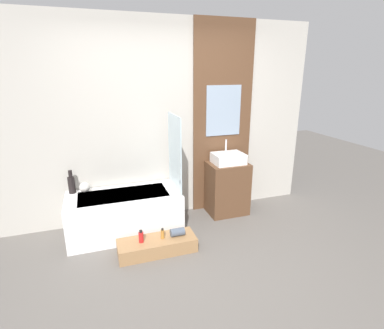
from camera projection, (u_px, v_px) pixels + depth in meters
The scene contains 13 objects.
ground_plane at pixel (206, 282), 2.90m from camera, with size 12.00×12.00×0.00m, color #605B56.
wall_tiled_back at pixel (164, 123), 3.94m from camera, with size 4.20×0.06×2.60m, color #B7B2A8.
wall_wood_accent at pixel (223, 119), 4.14m from camera, with size 0.85×0.04×2.60m.
bathtub at pixel (125, 213), 3.72m from camera, with size 1.36×0.66×0.52m.
glass_shower_screen at pixel (175, 153), 3.67m from camera, with size 0.01×0.55×0.94m, color silver.
wooden_step_bench at pixel (157, 245), 3.36m from camera, with size 0.87×0.31×0.16m, color #997047.
vanity_cabinet at pixel (227, 188), 4.22m from camera, with size 0.54×0.41×0.74m, color brown.
sink at pixel (228, 158), 4.09m from camera, with size 0.42×0.32×0.31m.
vase_tall_dark at pixel (72, 184), 3.64m from camera, with size 0.08×0.08×0.29m.
vase_round_light at pixel (85, 187), 3.68m from camera, with size 0.13×0.13×0.13m, color silver.
bottle_soap_primary at pixel (141, 237), 3.26m from camera, with size 0.05×0.05×0.14m.
bottle_soap_secondary at pixel (163, 234), 3.34m from camera, with size 0.04×0.04×0.12m.
towel_roll at pixel (177, 232), 3.39m from camera, with size 0.09×0.09×0.16m, color #4C5666.
Camera 1 is at (-0.90, -2.25, 1.97)m, focal length 28.00 mm.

